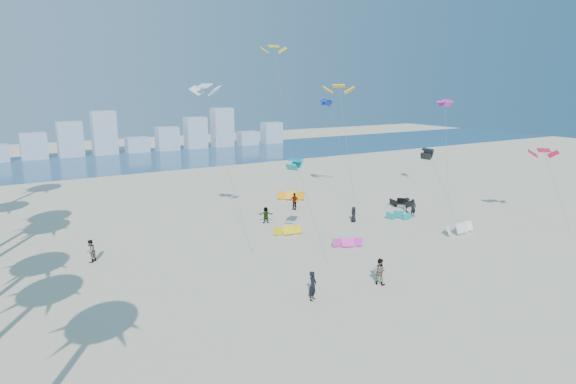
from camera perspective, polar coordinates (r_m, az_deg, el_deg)
ground at (r=28.54m, az=12.05°, el=-15.50°), size 220.00×220.00×0.00m
ocean at (r=92.76m, az=-19.97°, el=3.35°), size 220.00×220.00×0.00m
kitesurfer_near at (r=31.23m, az=2.89°, el=-10.79°), size 0.82×0.76×1.88m
kitesurfer_mid at (r=34.10m, az=10.53°, el=-9.02°), size 1.03×1.11×1.82m
kitesurfers_far at (r=47.84m, az=1.24°, el=-2.68°), size 32.60×9.76×1.87m
grounded_kites at (r=49.60m, az=9.00°, el=-2.74°), size 19.34×21.50×1.04m
flying_kites at (r=51.36m, az=7.36°, el=10.39°), size 32.11×34.21×18.65m
distant_skyline at (r=101.96m, az=-21.90°, el=5.69°), size 85.00×3.00×8.40m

